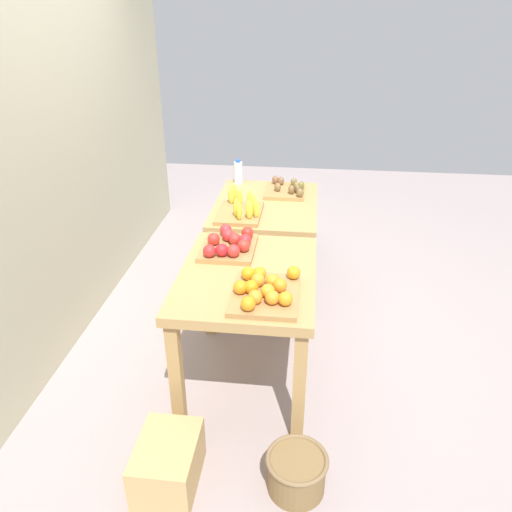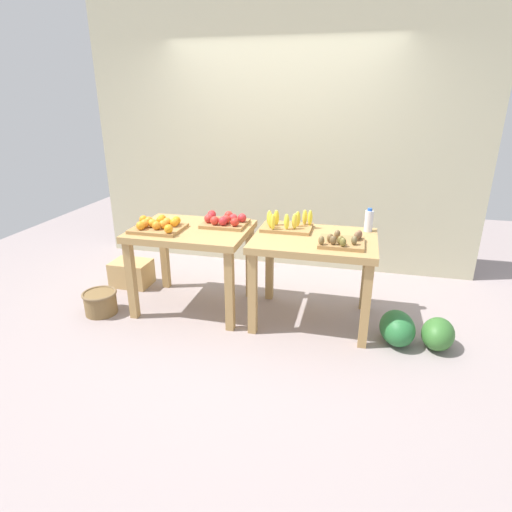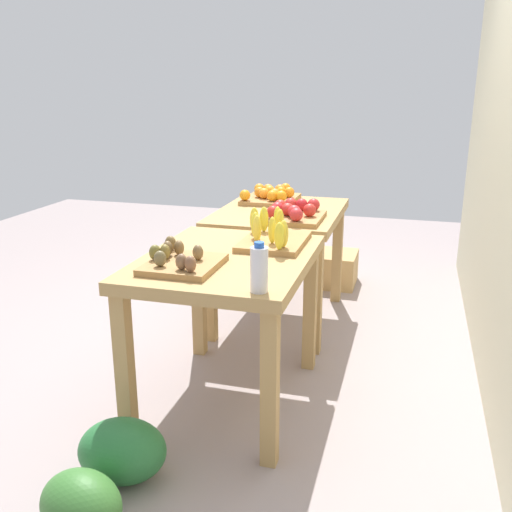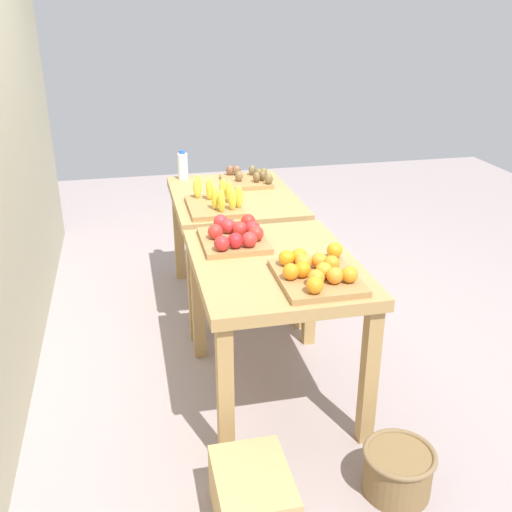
# 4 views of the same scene
# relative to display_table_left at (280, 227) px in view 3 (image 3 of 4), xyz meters

# --- Properties ---
(ground_plane) EXTENTS (8.00, 8.00, 0.00)m
(ground_plane) POSITION_rel_display_table_left_xyz_m (0.56, 0.00, -0.67)
(ground_plane) COLOR gray
(display_table_left) EXTENTS (1.04, 0.80, 0.79)m
(display_table_left) POSITION_rel_display_table_left_xyz_m (0.00, 0.00, 0.00)
(display_table_left) COLOR tan
(display_table_left) RESTS_ON ground_plane
(display_table_right) EXTENTS (1.04, 0.80, 0.79)m
(display_table_right) POSITION_rel_display_table_left_xyz_m (1.12, 0.00, 0.00)
(display_table_right) COLOR tan
(display_table_right) RESTS_ON ground_plane
(orange_bin) EXTENTS (0.45, 0.38, 0.11)m
(orange_bin) POSITION_rel_display_table_left_xyz_m (-0.26, -0.13, 0.16)
(orange_bin) COLOR #A57945
(orange_bin) RESTS_ON display_table_left
(apple_bin) EXTENTS (0.42, 0.34, 0.11)m
(apple_bin) POSITION_rel_display_table_left_xyz_m (0.27, 0.15, 0.16)
(apple_bin) COLOR #A57945
(apple_bin) RESTS_ON display_table_left
(banana_crate) EXTENTS (0.44, 0.32, 0.17)m
(banana_crate) POSITION_rel_display_table_left_xyz_m (0.85, 0.16, 0.17)
(banana_crate) COLOR #A57945
(banana_crate) RESTS_ON display_table_right
(kiwi_bin) EXTENTS (0.36, 0.33, 0.10)m
(kiwi_bin) POSITION_rel_display_table_left_xyz_m (1.35, -0.15, 0.15)
(kiwi_bin) COLOR #A57945
(kiwi_bin) RESTS_ON display_table_right
(water_bottle) EXTENTS (0.07, 0.07, 0.21)m
(water_bottle) POSITION_rel_display_table_left_xyz_m (1.56, 0.29, 0.21)
(water_bottle) COLOR silver
(water_bottle) RESTS_ON display_table_right
(watermelon_pile) EXTENTS (0.64, 0.42, 0.28)m
(watermelon_pile) POSITION_rel_display_table_left_xyz_m (1.98, -0.22, -0.54)
(watermelon_pile) COLOR #37702E
(watermelon_pile) RESTS_ON ground_plane
(wicker_basket) EXTENTS (0.32, 0.32, 0.22)m
(wicker_basket) POSITION_rel_display_table_left_xyz_m (-0.80, -0.35, -0.56)
(wicker_basket) COLOR brown
(wicker_basket) RESTS_ON ground_plane
(cardboard_produce_box) EXTENTS (0.40, 0.30, 0.27)m
(cardboard_produce_box) POSITION_rel_display_table_left_xyz_m (-0.84, 0.30, -0.54)
(cardboard_produce_box) COLOR tan
(cardboard_produce_box) RESTS_ON ground_plane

